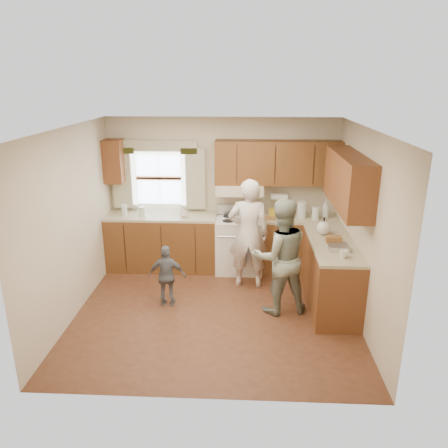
# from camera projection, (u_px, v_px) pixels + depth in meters

# --- Properties ---
(room) EXTENTS (3.80, 3.80, 3.80)m
(room) POSITION_uv_depth(u_px,v_px,m) (215.00, 226.00, 5.67)
(room) COLOR #492716
(room) RESTS_ON ground
(kitchen_fixtures) EXTENTS (3.80, 2.25, 2.15)m
(kitchen_fixtures) POSITION_uv_depth(u_px,v_px,m) (259.00, 230.00, 6.79)
(kitchen_fixtures) COLOR #46270F
(kitchen_fixtures) RESTS_ON ground
(stove) EXTENTS (0.76, 0.67, 1.07)m
(stove) POSITION_uv_depth(u_px,v_px,m) (239.00, 244.00, 7.26)
(stove) COLOR silver
(stove) RESTS_ON ground
(woman_left) EXTENTS (0.63, 0.43, 1.70)m
(woman_left) POSITION_uv_depth(u_px,v_px,m) (249.00, 234.00, 6.58)
(woman_left) COLOR silver
(woman_left) RESTS_ON ground
(woman_right) EXTENTS (0.90, 0.77, 1.61)m
(woman_right) POSITION_uv_depth(u_px,v_px,m) (280.00, 257.00, 5.85)
(woman_right) COLOR #243D2F
(woman_right) RESTS_ON ground
(child) EXTENTS (0.53, 0.23, 0.90)m
(child) POSITION_uv_depth(u_px,v_px,m) (167.00, 276.00, 6.11)
(child) COLOR slate
(child) RESTS_ON ground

